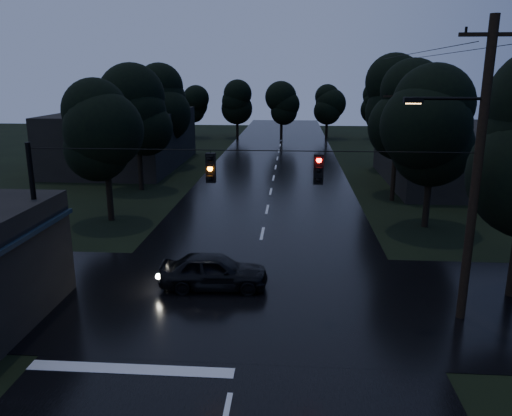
# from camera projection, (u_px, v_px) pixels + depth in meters

# --- Properties ---
(main_road) EXTENTS (12.00, 120.00, 0.02)m
(main_road) POSITION_uv_depth(u_px,v_px,m) (271.00, 192.00, 36.30)
(main_road) COLOR black
(main_road) RESTS_ON ground
(cross_street) EXTENTS (60.00, 9.00, 0.02)m
(cross_street) POSITION_uv_depth(u_px,v_px,m) (249.00, 298.00, 18.96)
(cross_street) COLOR black
(cross_street) RESTS_ON ground
(building_far_right) EXTENTS (10.00, 14.00, 4.40)m
(building_far_right) POSITION_uv_depth(u_px,v_px,m) (454.00, 156.00, 38.59)
(building_far_right) COLOR black
(building_far_right) RESTS_ON ground
(building_far_left) EXTENTS (10.00, 16.00, 5.00)m
(building_far_left) POSITION_uv_depth(u_px,v_px,m) (125.00, 139.00, 46.29)
(building_far_left) COLOR black
(building_far_left) RESTS_ON ground
(utility_pole_main) EXTENTS (3.50, 0.30, 10.00)m
(utility_pole_main) POSITION_uv_depth(u_px,v_px,m) (474.00, 170.00, 16.11)
(utility_pole_main) COLOR black
(utility_pole_main) RESTS_ON ground
(utility_pole_far) EXTENTS (2.00, 0.30, 7.50)m
(utility_pole_far) POSITION_uv_depth(u_px,v_px,m) (396.00, 143.00, 32.78)
(utility_pole_far) COLOR black
(utility_pole_far) RESTS_ON ground
(anchor_pole_left) EXTENTS (0.18, 0.18, 6.00)m
(anchor_pole_left) POSITION_uv_depth(u_px,v_px,m) (37.00, 226.00, 17.75)
(anchor_pole_left) COLOR black
(anchor_pole_left) RESTS_ON ground
(span_signals) EXTENTS (15.00, 0.37, 1.12)m
(span_signals) POSITION_uv_depth(u_px,v_px,m) (263.00, 167.00, 16.59)
(span_signals) COLOR black
(span_signals) RESTS_ON ground
(tree_left_a) EXTENTS (3.92, 3.92, 8.26)m
(tree_left_a) POSITION_uv_depth(u_px,v_px,m) (104.00, 130.00, 27.88)
(tree_left_a) COLOR black
(tree_left_a) RESTS_ON ground
(tree_left_b) EXTENTS (4.20, 4.20, 8.85)m
(tree_left_b) POSITION_uv_depth(u_px,v_px,m) (137.00, 113.00, 35.54)
(tree_left_b) COLOR black
(tree_left_b) RESTS_ON ground
(tree_left_c) EXTENTS (4.48, 4.48, 9.44)m
(tree_left_c) POSITION_uv_depth(u_px,v_px,m) (164.00, 101.00, 45.12)
(tree_left_c) COLOR black
(tree_left_c) RESTS_ON ground
(tree_right_a) EXTENTS (4.20, 4.20, 8.85)m
(tree_right_a) POSITION_uv_depth(u_px,v_px,m) (434.00, 126.00, 26.50)
(tree_right_a) COLOR black
(tree_right_a) RESTS_ON ground
(tree_right_b) EXTENTS (4.48, 4.48, 9.44)m
(tree_right_b) POSITION_uv_depth(u_px,v_px,m) (412.00, 109.00, 34.07)
(tree_right_b) COLOR black
(tree_right_b) RESTS_ON ground
(tree_right_c) EXTENTS (4.76, 4.76, 10.03)m
(tree_right_c) POSITION_uv_depth(u_px,v_px,m) (393.00, 97.00, 43.57)
(tree_right_c) COLOR black
(tree_right_c) RESTS_ON ground
(car) EXTENTS (4.33, 1.92, 1.45)m
(car) POSITION_uv_depth(u_px,v_px,m) (214.00, 271.00, 19.71)
(car) COLOR black
(car) RESTS_ON ground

